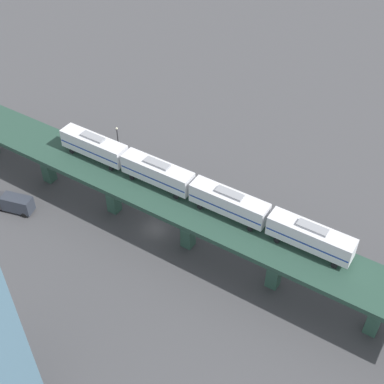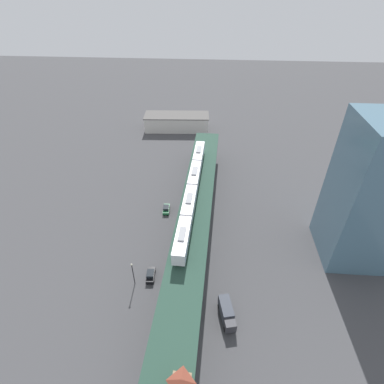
# 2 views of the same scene
# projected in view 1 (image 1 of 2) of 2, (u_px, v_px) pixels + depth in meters

# --- Properties ---
(ground_plane) EXTENTS (400.00, 400.00, 0.00)m
(ground_plane) POSITION_uv_depth(u_px,v_px,m) (155.00, 229.00, 88.56)
(ground_plane) COLOR #424244
(elevated_viaduct) EXTENTS (12.20, 92.27, 8.78)m
(elevated_viaduct) POSITION_uv_depth(u_px,v_px,m) (152.00, 195.00, 83.62)
(elevated_viaduct) COLOR #244135
(elevated_viaduct) RESTS_ON ground
(subway_train) EXTENTS (4.89, 49.87, 4.45)m
(subway_train) POSITION_uv_depth(u_px,v_px,m) (192.00, 187.00, 79.34)
(subway_train) COLOR silver
(subway_train) RESTS_ON elevated_viaduct
(street_car_black) EXTENTS (2.18, 4.51, 1.89)m
(street_car_black) POSITION_uv_depth(u_px,v_px,m) (118.00, 166.00, 99.35)
(street_car_black) COLOR black
(street_car_black) RESTS_ON ground
(street_car_green) EXTENTS (2.16, 4.50, 1.89)m
(street_car_green) POSITION_uv_depth(u_px,v_px,m) (233.00, 212.00, 90.16)
(street_car_green) COLOR #1E6638
(street_car_green) RESTS_ON ground
(delivery_truck) EXTENTS (3.77, 7.52, 3.20)m
(delivery_truck) POSITION_uv_depth(u_px,v_px,m) (13.00, 203.00, 90.72)
(delivery_truck) COLOR #333338
(delivery_truck) RESTS_ON ground
(street_lamp) EXTENTS (0.44, 0.44, 6.94)m
(street_lamp) POSITION_uv_depth(u_px,v_px,m) (118.00, 140.00, 100.14)
(street_lamp) COLOR black
(street_lamp) RESTS_ON ground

